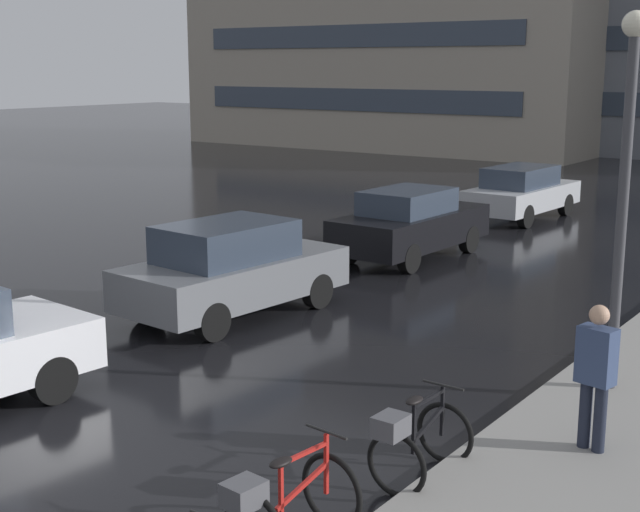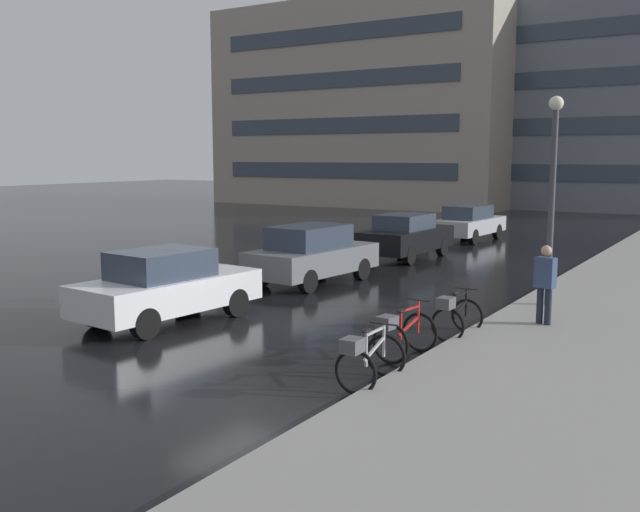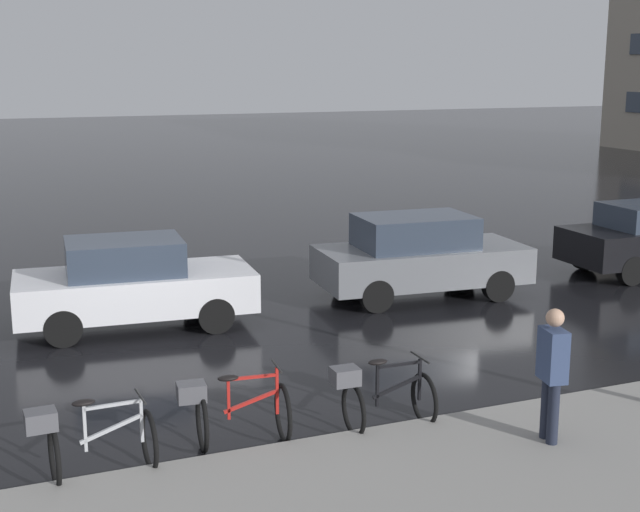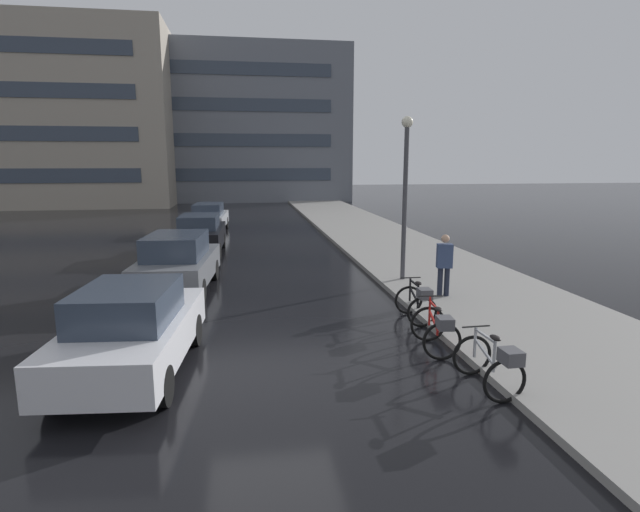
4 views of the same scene
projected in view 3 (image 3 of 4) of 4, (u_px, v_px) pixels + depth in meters
name	position (u px, v px, depth m)	size (l,w,h in m)	color
ground_plane	(153.00, 370.00, 13.77)	(140.00, 140.00, 0.00)	black
bicycle_nearest	(89.00, 439.00, 10.00)	(0.76, 1.40, 0.98)	black
bicycle_second	(232.00, 410.00, 10.87)	(0.86, 1.38, 1.01)	black
bicycle_third	(379.00, 395.00, 11.33)	(0.73, 1.33, 0.98)	black
car_white	(133.00, 283.00, 15.86)	(2.18, 4.31, 1.61)	silver
car_grey	(420.00, 256.00, 17.95)	(2.18, 4.32, 1.67)	slate
pedestrian	(552.00, 372.00, 10.66)	(0.44, 0.31, 1.80)	#1E2333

